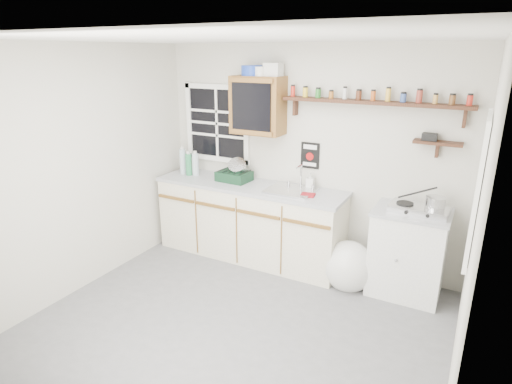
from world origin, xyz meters
TOP-DOWN VIEW (x-y plane):
  - room at (0.00, 0.00)m, footprint 3.64×3.24m
  - main_cabinet at (-0.58, 1.30)m, footprint 2.31×0.63m
  - right_cabinet at (1.25, 1.32)m, footprint 0.73×0.57m
  - sink at (-0.05, 1.30)m, footprint 0.52×0.44m
  - upper_cabinet at (-0.55, 1.44)m, footprint 0.60×0.32m
  - upper_cabinet_clutter at (-0.52, 1.44)m, footprint 0.47×0.24m
  - spice_shelf at (0.73, 1.51)m, footprint 1.91×0.18m
  - secondary_shelf at (1.36, 1.52)m, footprint 0.45×0.16m
  - warning_sign at (0.05, 1.59)m, footprint 0.22×0.02m
  - window_back at (-1.20, 1.59)m, footprint 0.93×0.03m
  - window_right at (1.79, 0.55)m, footprint 0.03×0.78m
  - water_bottles at (-1.46, 1.31)m, footprint 0.27×0.11m
  - dish_rack at (-0.81, 1.35)m, footprint 0.40×0.31m
  - soap_bottle at (0.10, 1.50)m, footprint 0.09×0.09m
  - rag at (0.18, 1.24)m, footprint 0.17×0.15m
  - hotplate at (1.31, 1.31)m, footprint 0.56×0.33m
  - saucepan at (1.44, 1.31)m, footprint 0.46×0.20m
  - trash_bag at (0.70, 1.17)m, footprint 0.48×0.43m

SIDE VIEW (x-z plane):
  - trash_bag at x=0.70m, z-range -0.04..0.51m
  - right_cabinet at x=1.25m, z-range 0.00..0.91m
  - main_cabinet at x=-0.58m, z-range 0.00..0.92m
  - rag at x=0.18m, z-range 0.92..0.94m
  - sink at x=-0.05m, z-range 0.79..1.08m
  - hotplate at x=1.31m, z-range 0.91..0.99m
  - soap_bottle at x=0.10m, z-range 0.92..1.11m
  - dish_rack at x=-0.81m, z-range 0.87..1.16m
  - saucepan at x=1.44m, z-range 0.94..1.13m
  - water_bottles at x=-1.46m, z-range 0.90..1.25m
  - room at x=0.00m, z-range -0.02..2.52m
  - warning_sign at x=0.05m, z-range 1.13..1.43m
  - window_right at x=1.79m, z-range 0.91..1.99m
  - window_back at x=-1.20m, z-range 1.06..2.04m
  - secondary_shelf at x=1.36m, z-range 1.46..1.69m
  - upper_cabinet at x=-0.55m, z-range 1.50..2.15m
  - spice_shelf at x=0.73m, z-range 1.76..2.10m
  - upper_cabinet_clutter at x=-0.52m, z-range 2.14..2.28m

